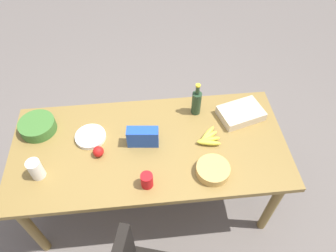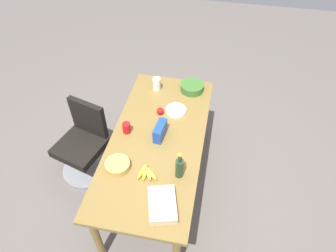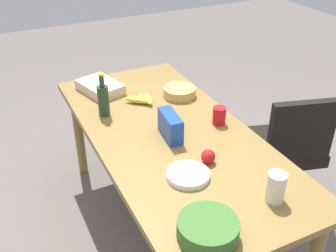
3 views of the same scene
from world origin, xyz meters
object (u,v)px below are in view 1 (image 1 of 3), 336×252
object	(u,v)px
red_solo_cup	(146,180)
wine_bottle	(196,102)
mayo_jar	(35,169)
apple_red	(98,152)
sheet_cake	(240,113)
paper_plate_stack	(90,137)
banana_bunch	(208,138)
salad_bowl	(37,126)
chip_bag_blue	(142,137)
conference_table	(149,152)
chip_bowl	(212,170)

from	to	relation	value
red_solo_cup	wine_bottle	xyz separation A→B (m)	(0.41, 0.60, 0.06)
mayo_jar	apple_red	bearing A→B (deg)	17.92
sheet_cake	paper_plate_stack	world-z (taller)	sheet_cake
banana_bunch	salad_bowl	bearing A→B (deg)	169.64
chip_bag_blue	salad_bowl	distance (m)	0.79
sheet_cake	wine_bottle	xyz separation A→B (m)	(-0.33, 0.08, 0.08)
conference_table	chip_bowl	xyz separation A→B (m)	(0.41, -0.27, 0.12)
paper_plate_stack	conference_table	bearing A→B (deg)	-14.57
banana_bunch	wine_bottle	size ratio (longest dim) A/B	0.66
mayo_jar	red_solo_cup	size ratio (longest dim) A/B	1.36
chip_bowl	salad_bowl	size ratio (longest dim) A/B	0.86
mayo_jar	chip_bag_blue	xyz separation A→B (m)	(0.70, 0.19, -0.00)
sheet_cake	red_solo_cup	xyz separation A→B (m)	(-0.75, -0.52, 0.02)
sheet_cake	chip_bag_blue	distance (m)	0.78
chip_bowl	mayo_jar	distance (m)	1.15
conference_table	sheet_cake	distance (m)	0.75
chip_bowl	apple_red	xyz separation A→B (m)	(-0.76, 0.22, 0.01)
chip_bag_blue	conference_table	bearing A→B (deg)	-28.35
chip_bag_blue	paper_plate_stack	size ratio (longest dim) A/B	1.00
red_solo_cup	salad_bowl	size ratio (longest dim) A/B	0.42
banana_bunch	chip_bowl	distance (m)	0.27
conference_table	paper_plate_stack	world-z (taller)	paper_plate_stack
salad_bowl	sheet_cake	bearing A→B (deg)	-0.74
chip_bag_blue	red_solo_cup	bearing A→B (deg)	-88.72
sheet_cake	mayo_jar	xyz separation A→B (m)	(-1.46, -0.38, 0.04)
sheet_cake	mayo_jar	size ratio (longest dim) A/B	2.13
conference_table	apple_red	world-z (taller)	apple_red
banana_bunch	wine_bottle	xyz separation A→B (m)	(-0.05, 0.28, 0.09)
sheet_cake	mayo_jar	distance (m)	1.51
banana_bunch	chip_bag_blue	size ratio (longest dim) A/B	0.86
chip_bag_blue	sheet_cake	bearing A→B (deg)	13.68
mayo_jar	wine_bottle	size ratio (longest dim) A/B	0.52
salad_bowl	apple_red	bearing A→B (deg)	-30.98
banana_bunch	wine_bottle	distance (m)	0.30
red_solo_cup	chip_bowl	bearing A→B (deg)	6.04
conference_table	sheet_cake	world-z (taller)	sheet_cake
paper_plate_stack	apple_red	size ratio (longest dim) A/B	2.89
conference_table	sheet_cake	size ratio (longest dim) A/B	6.16
chip_bag_blue	paper_plate_stack	xyz separation A→B (m)	(-0.38, 0.09, -0.06)
sheet_cake	salad_bowl	distance (m)	1.52
paper_plate_stack	apple_red	distance (m)	0.17
banana_bunch	paper_plate_stack	world-z (taller)	banana_bunch
wine_bottle	paper_plate_stack	size ratio (longest dim) A/B	1.30
red_solo_cup	salad_bowl	bearing A→B (deg)	145.03
paper_plate_stack	apple_red	xyz separation A→B (m)	(0.07, -0.16, 0.02)
sheet_cake	wine_bottle	size ratio (longest dim) A/B	1.12
mayo_jar	salad_bowl	distance (m)	0.40
red_solo_cup	banana_bunch	bearing A→B (deg)	34.58
conference_table	banana_bunch	xyz separation A→B (m)	(0.43, -0.00, 0.11)
conference_table	banana_bunch	size ratio (longest dim) A/B	10.39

